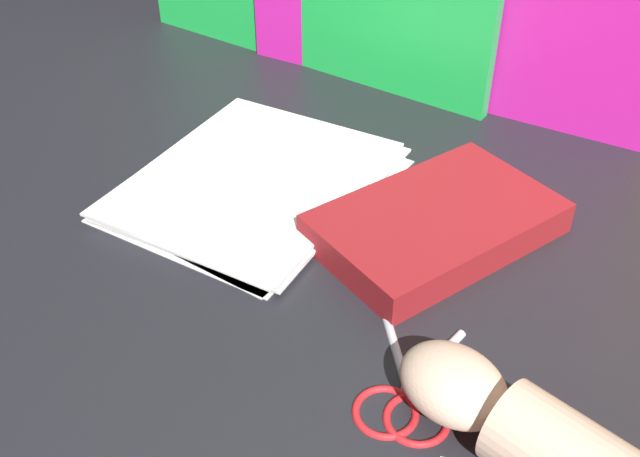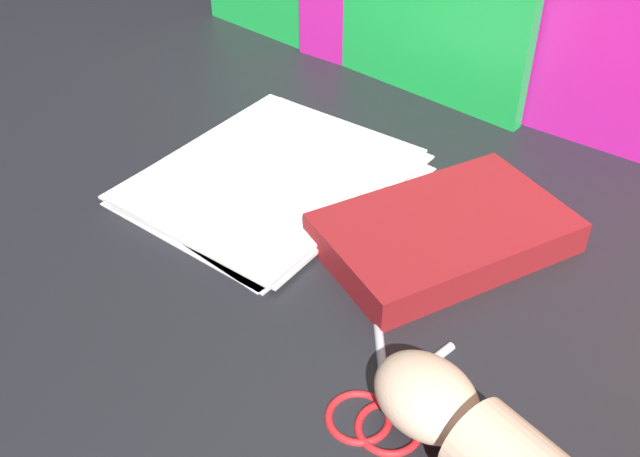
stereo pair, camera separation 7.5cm
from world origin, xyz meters
The scene contains 5 objects.
ground_plane centered at (0.00, 0.00, 0.00)m, with size 6.00×6.00×0.00m, color black.
paper_stack centered at (-0.13, 0.10, 0.01)m, with size 0.28×0.34×0.02m.
book_closed centered at (0.10, 0.12, 0.02)m, with size 0.26×0.31×0.04m.
scissors centered at (0.17, -0.11, 0.00)m, with size 0.12×0.16×0.01m.
pen centered at (-0.20, 0.07, 0.00)m, with size 0.09×0.11×0.01m.
Camera 2 is at (0.38, -0.47, 0.52)m, focal length 42.00 mm.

